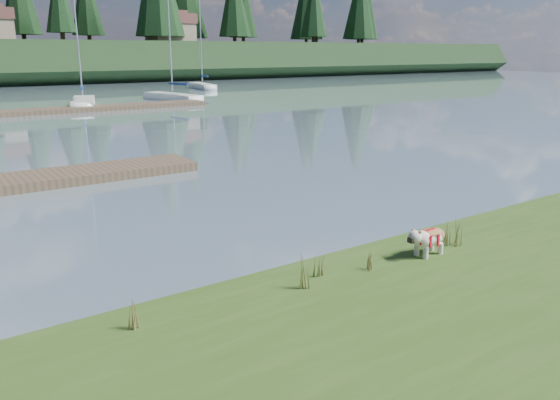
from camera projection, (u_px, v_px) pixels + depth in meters
bulldog at (429, 237)px, 10.10m from camera, size 0.91×0.41×0.55m
dock_far at (18, 113)px, 35.30m from camera, size 26.00×2.20×0.30m
sailboat_bg_3 at (84, 101)px, 41.35m from camera, size 3.67×7.70×11.22m
sailboat_bg_4 at (168, 96)px, 45.94m from camera, size 2.80×7.57×11.01m
sailboat_bg_5 at (201, 85)px, 60.01m from camera, size 2.51×6.97×9.91m
weed_0 at (307, 273)px, 8.68m from camera, size 0.17×0.14×0.64m
weed_1 at (318, 264)px, 9.20m from camera, size 0.17×0.14×0.47m
weed_2 at (446, 235)px, 10.60m from camera, size 0.17×0.14×0.53m
weed_3 at (131, 316)px, 7.45m from camera, size 0.17×0.14×0.45m
weed_4 at (369, 261)px, 9.46m from camera, size 0.17×0.14×0.39m
weed_5 at (457, 232)px, 10.62m from camera, size 0.17×0.14×0.64m
mud_lip at (238, 296)px, 9.14m from camera, size 60.00×0.50×0.14m
conifer_8 at (314, 4)px, 90.67m from camera, size 4.62×4.62×11.77m
conifer_9 at (360, 1)px, 99.81m from camera, size 5.94×5.94×14.62m
house_2 at (170, 27)px, 79.69m from camera, size 6.30×5.30×4.65m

